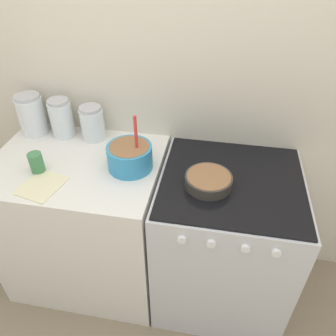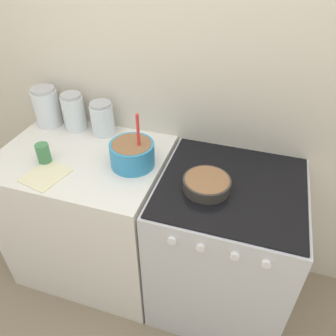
{
  "view_description": "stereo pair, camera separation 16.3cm",
  "coord_description": "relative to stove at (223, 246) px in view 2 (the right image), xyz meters",
  "views": [
    {
      "loc": [
        0.29,
        -0.95,
        1.97
      ],
      "look_at": [
        0.06,
        0.32,
        0.98
      ],
      "focal_mm": 35.0,
      "sensor_mm": 36.0,
      "label": 1
    },
    {
      "loc": [
        0.45,
        -0.91,
        1.97
      ],
      "look_at": [
        0.06,
        0.32,
        0.98
      ],
      "focal_mm": 35.0,
      "sensor_mm": 36.0,
      "label": 2
    }
  ],
  "objects": [
    {
      "name": "mixing_bowl",
      "position": [
        -0.53,
        0.01,
        0.54
      ],
      "size": [
        0.23,
        0.23,
        0.31
      ],
      "color": "#338CBF",
      "rests_on": "countertop_cabinet"
    },
    {
      "name": "wall_back",
      "position": [
        -0.38,
        0.37,
        0.74
      ],
      "size": [
        4.84,
        0.05,
        2.4
      ],
      "color": "beige",
      "rests_on": "ground_plane"
    },
    {
      "name": "recipe_page",
      "position": [
        -0.91,
        -0.22,
        0.47
      ],
      "size": [
        0.23,
        0.24,
        0.01
      ],
      "color": "beige",
      "rests_on": "countertop_cabinet"
    },
    {
      "name": "countertop_cabinet",
      "position": [
        -0.84,
        0.0,
        0.0
      ],
      "size": [
        0.92,
        0.7,
        0.93
      ],
      "color": "silver",
      "rests_on": "ground_plane"
    },
    {
      "name": "storage_jar_right",
      "position": [
        -0.82,
        0.25,
        0.55
      ],
      "size": [
        0.14,
        0.14,
        0.2
      ],
      "color": "silver",
      "rests_on": "countertop_cabinet"
    },
    {
      "name": "storage_jar_left",
      "position": [
        -1.19,
        0.25,
        0.57
      ],
      "size": [
        0.16,
        0.16,
        0.24
      ],
      "color": "silver",
      "rests_on": "countertop_cabinet"
    },
    {
      "name": "stove",
      "position": [
        0.0,
        0.0,
        0.0
      ],
      "size": [
        0.73,
        0.72,
        0.93
      ],
      "color": "silver",
      "rests_on": "ground_plane"
    },
    {
      "name": "storage_jar_middle",
      "position": [
        -1.0,
        0.25,
        0.56
      ],
      "size": [
        0.13,
        0.13,
        0.23
      ],
      "color": "silver",
      "rests_on": "countertop_cabinet"
    },
    {
      "name": "ground_plane",
      "position": [
        -0.38,
        -0.35,
        -0.46
      ],
      "size": [
        12.0,
        12.0,
        0.0
      ],
      "primitive_type": "plane",
      "color": "gray"
    },
    {
      "name": "baking_pan",
      "position": [
        -0.12,
        -0.07,
        0.49
      ],
      "size": [
        0.23,
        0.23,
        0.06
      ],
      "color": "#38332D",
      "rests_on": "stove"
    },
    {
      "name": "tin_can",
      "position": [
        -0.99,
        -0.11,
        0.52
      ],
      "size": [
        0.07,
        0.07,
        0.11
      ],
      "color": "#3F7F4C",
      "rests_on": "countertop_cabinet"
    }
  ]
}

